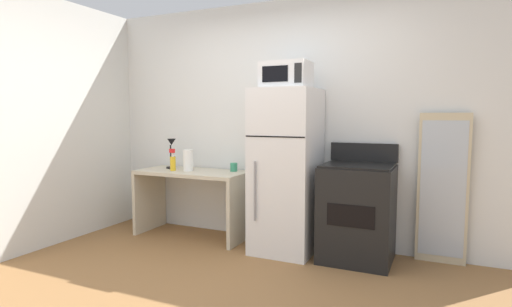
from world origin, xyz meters
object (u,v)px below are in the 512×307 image
(oven_range, at_px, (357,212))
(desk_lamp, at_px, (171,148))
(spray_bottle, at_px, (173,162))
(desk, at_px, (192,190))
(microwave, at_px, (286,75))
(refrigerator, at_px, (286,171))
(coffee_mug, at_px, (234,167))
(paper_towel_roll, at_px, (188,160))
(leaning_mirror, at_px, (443,189))

(oven_range, bearing_deg, desk_lamp, 178.09)
(spray_bottle, bearing_deg, desk, 21.73)
(microwave, height_order, oven_range, microwave)
(refrigerator, bearing_deg, oven_range, 1.87)
(oven_range, bearing_deg, coffee_mug, 173.33)
(oven_range, bearing_deg, spray_bottle, -178.07)
(paper_towel_roll, xyz_separation_m, leaning_mirror, (2.62, 0.27, -0.17))
(desk_lamp, height_order, paper_towel_roll, desk_lamp)
(oven_range, distance_m, leaning_mirror, 0.81)
(coffee_mug, height_order, oven_range, oven_range)
(microwave, bearing_deg, paper_towel_roll, 178.35)
(oven_range, bearing_deg, microwave, -176.43)
(microwave, bearing_deg, spray_bottle, -178.93)
(desk, height_order, spray_bottle, spray_bottle)
(coffee_mug, xyz_separation_m, oven_range, (1.40, -0.16, -0.33))
(desk, xyz_separation_m, spray_bottle, (-0.20, -0.08, 0.32))
(desk, distance_m, microwave, 1.69)
(paper_towel_roll, relative_size, coffee_mug, 2.53)
(desk_lamp, distance_m, spray_bottle, 0.23)
(paper_towel_roll, relative_size, refrigerator, 0.15)
(desk, distance_m, oven_range, 1.86)
(leaning_mirror, bearing_deg, refrigerator, -169.03)
(desk_lamp, height_order, coffee_mug, desk_lamp)
(desk_lamp, height_order, refrigerator, refrigerator)
(desk, distance_m, refrigerator, 1.18)
(desk_lamp, xyz_separation_m, microwave, (1.47, -0.12, 0.78))
(desk, bearing_deg, paper_towel_roll, -149.22)
(desk_lamp, bearing_deg, oven_range, -1.91)
(refrigerator, relative_size, oven_range, 1.49)
(desk, height_order, leaning_mirror, leaning_mirror)
(desk, relative_size, refrigerator, 0.77)
(desk_lamp, height_order, spray_bottle, desk_lamp)
(desk, height_order, desk_lamp, desk_lamp)
(desk, distance_m, spray_bottle, 0.39)
(spray_bottle, relative_size, refrigerator, 0.15)
(desk, relative_size, oven_range, 1.15)
(paper_towel_roll, relative_size, microwave, 0.52)
(refrigerator, bearing_deg, desk, 178.24)
(spray_bottle, height_order, microwave, microwave)
(refrigerator, distance_m, microwave, 0.95)
(coffee_mug, xyz_separation_m, refrigerator, (0.69, -0.19, 0.02))
(desk_lamp, distance_m, refrigerator, 1.49)
(microwave, bearing_deg, desk_lamp, 175.46)
(coffee_mug, relative_size, oven_range, 0.09)
(desk, bearing_deg, refrigerator, -1.76)
(leaning_mirror, bearing_deg, coffee_mug, -177.55)
(paper_towel_roll, distance_m, microwave, 1.49)
(paper_towel_roll, bearing_deg, oven_range, 0.31)
(desk_lamp, xyz_separation_m, refrigerator, (1.47, -0.10, -0.17))
(leaning_mirror, bearing_deg, oven_range, -160.66)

